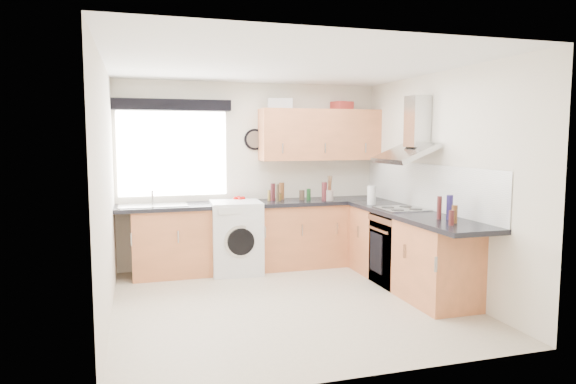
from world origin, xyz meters
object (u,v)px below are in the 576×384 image
object	(u,v)px
extractor_hood	(411,137)
upper_cabinets	(320,135)
washing_machine	(236,237)
oven	(401,249)

from	to	relation	value
extractor_hood	upper_cabinets	distance (m)	1.48
washing_machine	oven	bearing A→B (deg)	-27.96
oven	extractor_hood	distance (m)	1.35
upper_cabinets	washing_machine	bearing A→B (deg)	-169.74
extractor_hood	washing_machine	distance (m)	2.55
upper_cabinets	washing_machine	xyz separation A→B (m)	(-1.24, -0.23, -1.33)
oven	washing_machine	bearing A→B (deg)	148.47
upper_cabinets	washing_machine	distance (m)	1.84
upper_cabinets	extractor_hood	bearing A→B (deg)	-63.87
oven	upper_cabinets	world-z (taller)	upper_cabinets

